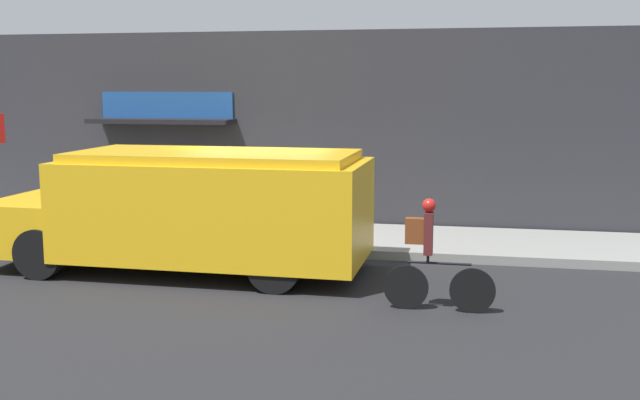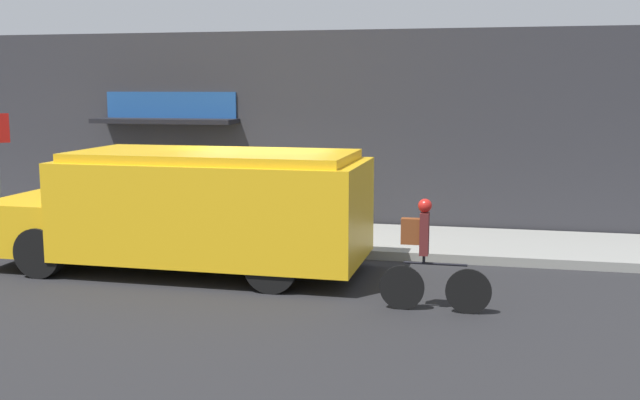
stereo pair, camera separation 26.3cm
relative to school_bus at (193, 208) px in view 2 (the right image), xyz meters
The scene contains 6 objects.
ground_plane 1.96m from the school_bus, 61.89° to the left, with size 70.00×70.00×0.00m, color #232326.
sidewalk 3.06m from the school_bus, 74.60° to the left, with size 28.00×2.70×0.17m.
storefront 4.45m from the school_bus, 80.80° to the left, with size 16.87×0.95×4.29m.
school_bus is the anchor object (origin of this frame).
cyclist 4.30m from the school_bus, 19.98° to the right, with size 1.55×0.20×1.59m.
trash_bin 4.04m from the school_bus, 68.28° to the left, with size 0.60×0.60×0.79m.
Camera 2 is at (3.98, -13.10, 3.12)m, focal length 42.00 mm.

